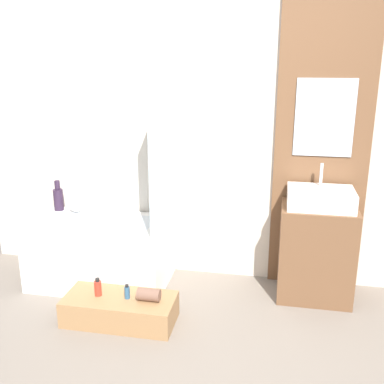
# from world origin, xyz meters

# --- Properties ---
(wall_tiled_back) EXTENTS (4.20, 0.06, 2.60)m
(wall_tiled_back) POSITION_xyz_m (0.00, 1.58, 1.30)
(wall_tiled_back) COLOR beige
(wall_tiled_back) RESTS_ON ground_plane
(wall_wood_accent) EXTENTS (0.73, 0.04, 2.60)m
(wall_wood_accent) POSITION_xyz_m (0.82, 1.53, 1.30)
(wall_wood_accent) COLOR brown
(wall_wood_accent) RESTS_ON ground_plane
(bathtub) EXTENTS (1.12, 0.64, 0.54)m
(bathtub) POSITION_xyz_m (-0.92, 1.21, 0.27)
(bathtub) COLOR white
(bathtub) RESTS_ON ground_plane
(glass_shower_screen) EXTENTS (0.01, 0.51, 1.18)m
(glass_shower_screen) POSITION_xyz_m (-0.39, 1.16, 1.13)
(glass_shower_screen) COLOR silver
(glass_shower_screen) RESTS_ON bathtub
(wooden_step_bench) EXTENTS (0.80, 0.36, 0.19)m
(wooden_step_bench) POSITION_xyz_m (-0.56, 0.66, 0.10)
(wooden_step_bench) COLOR #997047
(wooden_step_bench) RESTS_ON ground_plane
(vanity_cabinet) EXTENTS (0.56, 0.41, 0.75)m
(vanity_cabinet) POSITION_xyz_m (0.82, 1.30, 0.38)
(vanity_cabinet) COLOR brown
(vanity_cabinet) RESTS_ON ground_plane
(sink) EXTENTS (0.49, 0.35, 0.32)m
(sink) POSITION_xyz_m (0.82, 1.30, 0.82)
(sink) COLOR white
(sink) RESTS_ON vanity_cabinet
(vase_tall_dark) EXTENTS (0.09, 0.09, 0.27)m
(vase_tall_dark) POSITION_xyz_m (-1.39, 1.44, 0.65)
(vase_tall_dark) COLOR #2D1E33
(vase_tall_dark) RESTS_ON bathtub
(vase_round_light) EXTENTS (0.12, 0.12, 0.12)m
(vase_round_light) POSITION_xyz_m (-1.21, 1.42, 0.60)
(vase_round_light) COLOR silver
(vase_round_light) RESTS_ON bathtub
(bottle_soap_primary) EXTENTS (0.05, 0.05, 0.13)m
(bottle_soap_primary) POSITION_xyz_m (-0.72, 0.66, 0.25)
(bottle_soap_primary) COLOR red
(bottle_soap_primary) RESTS_ON wooden_step_bench
(bottle_soap_secondary) EXTENTS (0.04, 0.04, 0.11)m
(bottle_soap_secondary) POSITION_xyz_m (-0.50, 0.66, 0.24)
(bottle_soap_secondary) COLOR #2D567A
(bottle_soap_secondary) RESTS_ON wooden_step_bench
(towel_roll) EXTENTS (0.16, 0.09, 0.09)m
(towel_roll) POSITION_xyz_m (-0.34, 0.66, 0.24)
(towel_roll) COLOR brown
(towel_roll) RESTS_ON wooden_step_bench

